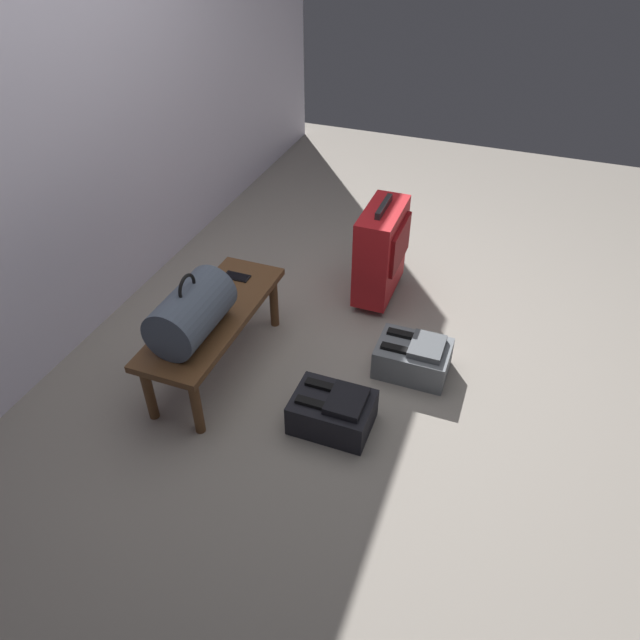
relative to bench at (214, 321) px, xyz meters
The scene contains 8 objects.
ground_plane 0.85m from the bench, 64.29° to the right, with size 6.60×6.60×0.00m, color gray.
back_wall 1.45m from the bench, 68.92° to the left, with size 6.00×0.10×2.80m, color silver.
bench is the anchor object (origin of this frame).
duffel_bag_slate 0.26m from the bench, behind, with size 0.44×0.26×0.34m.
cell_phone 0.34m from the bench, ahead, with size 0.07×0.14×0.01m.
suitcase_upright_red 1.12m from the bench, 33.44° to the right, with size 0.48×0.23×0.64m.
backpack_grey 1.06m from the bench, 71.22° to the right, with size 0.28×0.38×0.21m.
backpack_dark 0.77m from the bench, 104.07° to the right, with size 0.28×0.38×0.21m.
Camera 1 is at (-2.36, -0.63, 2.18)m, focal length 33.04 mm.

